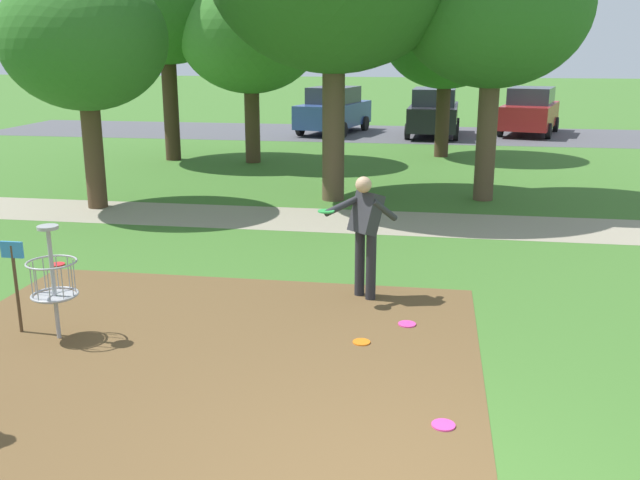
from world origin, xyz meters
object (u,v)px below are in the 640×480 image
tree_mid_right (84,41)px  frisbee_far_left (407,324)px  tree_near_right (250,31)px  player_foreground_watching (365,229)px  frisbee_mid_grass (443,425)px  frisbee_near_basket (57,264)px  tree_far_left (446,34)px  disc_golf_basket (49,278)px  parked_car_center_right (530,111)px  tree_near_left (495,6)px  parked_car_leftmost (334,110)px  frisbee_far_right (361,342)px  parked_car_center_left (434,112)px

tree_mid_right → frisbee_far_left: bearing=-39.5°
tree_near_right → tree_mid_right: bearing=-105.1°
player_foreground_watching → frisbee_mid_grass: (1.07, -3.34, -0.98)m
frisbee_near_basket → tree_far_left: tree_far_left is taller
disc_golf_basket → tree_mid_right: (-2.78, 6.78, 2.74)m
frisbee_mid_grass → parked_car_center_right: size_ratio=0.05×
disc_golf_basket → tree_near_left: (5.56, 8.95, 3.46)m
disc_golf_basket → frisbee_mid_grass: bearing=-16.2°
tree_near_right → parked_car_leftmost: 8.48m
parked_car_leftmost → tree_near_right: bearing=-99.6°
player_foreground_watching → frisbee_near_basket: player_foreground_watching is taller
frisbee_near_basket → frisbee_mid_grass: size_ratio=1.07×
frisbee_far_right → tree_mid_right: size_ratio=0.04×
frisbee_far_right → parked_car_leftmost: size_ratio=0.05×
frisbee_far_left → tree_mid_right: bearing=140.5°
parked_car_center_right → tree_far_left: bearing=-117.8°
disc_golf_basket → frisbee_near_basket: bearing=118.6°
tree_near_right → parked_car_leftmost: tree_near_right is taller
frisbee_far_right → parked_car_leftmost: (-3.32, 20.83, 0.91)m
frisbee_mid_grass → frisbee_near_basket: bearing=146.3°
parked_car_center_left → parked_car_leftmost: bearing=174.8°
tree_far_left → player_foreground_watching: bearing=-94.7°
frisbee_far_right → tree_far_left: (0.97, 15.05, 3.74)m
frisbee_far_left → frisbee_far_right: (-0.51, -0.65, 0.00)m
tree_mid_right → parked_car_center_left: size_ratio=1.17×
frisbee_far_left → parked_car_center_right: size_ratio=0.05×
parked_car_center_left → tree_near_left: bearing=-84.2°
frisbee_far_left → tree_near_right: tree_near_right is taller
frisbee_mid_grass → tree_near_left: size_ratio=0.04×
frisbee_far_left → frisbee_far_right: 0.82m
disc_golf_basket → player_foreground_watching: size_ratio=0.81×
player_foreground_watching → tree_far_left: size_ratio=0.31×
disc_golf_basket → frisbee_far_left: bearing=14.4°
tree_mid_right → parked_car_center_left: bearing=63.2°
tree_near_right → frisbee_mid_grass: bearing=-69.2°
frisbee_near_basket → parked_car_center_left: size_ratio=0.06×
frisbee_near_basket → parked_car_center_right: size_ratio=0.05×
frisbee_mid_grass → tree_near_left: bearing=84.7°
tree_mid_right → parked_car_leftmost: tree_mid_right is taller
frisbee_near_basket → tree_far_left: (6.11, 12.76, 3.74)m
tree_mid_right → frisbee_far_right: bearing=-44.7°
disc_golf_basket → tree_far_left: bearing=73.3°
frisbee_far_right → player_foreground_watching: bearing=94.8°
disc_golf_basket → frisbee_near_basket: 3.18m
disc_golf_basket → tree_near_right: (-0.99, 13.39, 3.06)m
parked_car_center_right → frisbee_mid_grass: bearing=-98.6°
frisbee_near_basket → tree_near_right: bearing=87.4°
parked_car_leftmost → frisbee_far_left: bearing=-79.3°
frisbee_near_basket → frisbee_far_right: bearing=-24.0°
frisbee_far_left → tree_near_left: size_ratio=0.04×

